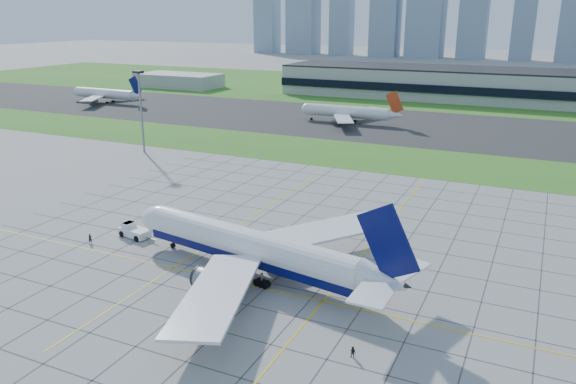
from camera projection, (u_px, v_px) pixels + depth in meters
name	position (u px, v px, depth m)	size (l,w,h in m)	color
ground	(229.00, 274.00, 94.98)	(1400.00, 1400.00, 0.00)	#999994
grass_median	(379.00, 157.00, 172.72)	(700.00, 35.00, 0.04)	#317621
asphalt_taxiway	(418.00, 127.00, 220.23)	(700.00, 75.00, 0.04)	#383838
grass_far	(462.00, 93.00, 315.25)	(700.00, 145.00, 0.04)	#317621
apron_markings	(261.00, 251.00, 104.38)	(120.00, 130.00, 0.03)	#474744
terminal	(539.00, 88.00, 275.03)	(260.00, 43.00, 15.80)	#B7B7B2
service_block	(179.00, 80.00, 339.73)	(50.00, 25.00, 8.00)	#B7B7B2
light_mast	(140.00, 102.00, 174.49)	(2.50, 2.50, 25.60)	gray
airliner	(252.00, 248.00, 93.78)	(54.87, 55.14, 17.38)	white
pushback_tug	(134.00, 231.00, 110.80)	(9.70, 4.27, 2.66)	white
crew_near	(90.00, 239.00, 107.59)	(0.69, 0.45, 1.90)	black
crew_far	(353.00, 352.00, 71.57)	(0.78, 0.61, 1.61)	black
distant_jet_0	(106.00, 94.00, 279.03)	(40.76, 42.66, 14.08)	white
distant_jet_1	(348.00, 112.00, 226.75)	(40.59, 42.66, 14.08)	white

